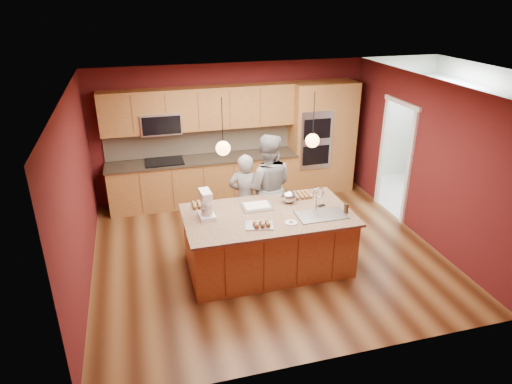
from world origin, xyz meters
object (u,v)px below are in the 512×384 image
object	(u,v)px
person_left	(245,198)
stand_mixer	(206,206)
person_right	(267,187)
mixing_bowl	(289,197)
island	(269,240)

from	to	relation	value
person_left	stand_mixer	size ratio (longest dim) A/B	3.67
person_right	mixing_bowl	world-z (taller)	person_right
stand_mixer	person_left	bearing A→B (deg)	42.08
person_left	stand_mixer	xyz separation A→B (m)	(-0.79, -0.82, 0.33)
island	person_right	bearing A→B (deg)	74.99
person_left	mixing_bowl	size ratio (longest dim) A/B	6.57
person_left	mixing_bowl	world-z (taller)	person_left
island	person_left	distance (m)	1.01
person_left	person_right	distance (m)	0.41
island	mixing_bowl	bearing A→B (deg)	36.80
person_right	stand_mixer	bearing A→B (deg)	50.93
person_left	stand_mixer	bearing A→B (deg)	64.50
island	person_left	world-z (taller)	person_left
person_left	person_right	world-z (taller)	person_right
stand_mixer	mixing_bowl	size ratio (longest dim) A/B	1.79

